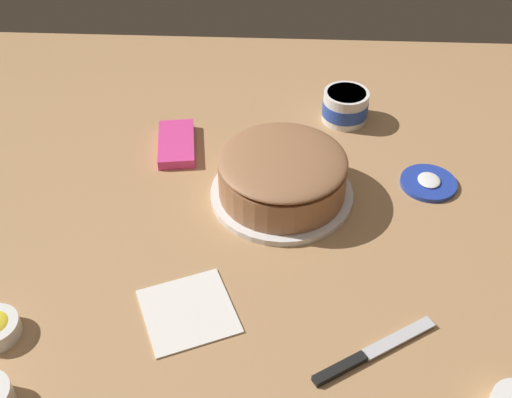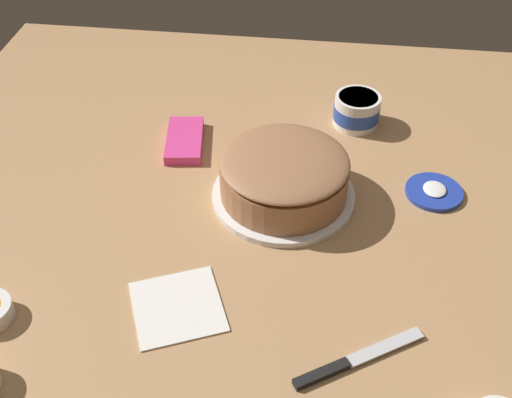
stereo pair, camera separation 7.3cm
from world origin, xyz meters
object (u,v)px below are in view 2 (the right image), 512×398
frosting_tub (357,110)px  candy_box_lower (185,140)px  frosting_tub_lid (434,192)px  paper_napkin (177,306)px  spreading_knife (348,363)px  frosted_cake (284,178)px

frosting_tub → candy_box_lower: 0.41m
frosting_tub_lid → paper_napkin: frosting_tub_lid is taller
candy_box_lower → frosting_tub: bearing=100.8°
spreading_knife → paper_napkin: (-0.08, -0.29, -0.00)m
frosting_tub → frosting_tub_lid: frosting_tub is taller
candy_box_lower → frosted_cake: bearing=49.1°
spreading_knife → candy_box_lower: bearing=-144.9°
frosting_tub → paper_napkin: bearing=-26.7°
frosted_cake → paper_napkin: frosted_cake is taller
frosting_tub → candy_box_lower: size_ratio=0.68×
paper_napkin → spreading_knife: bearing=75.0°
frosting_tub → spreading_knife: frosting_tub is taller
frosting_tub → frosted_cake: bearing=-26.8°
candy_box_lower → paper_napkin: 0.47m
frosting_tub → frosting_tub_lid: size_ratio=0.92×
paper_napkin → frosting_tub_lid: bearing=127.8°
frosted_cake → paper_napkin: 0.35m
frosting_tub → spreading_knife: size_ratio=0.52×
frosted_cake → frosting_tub: frosted_cake is taller
frosting_tub → paper_napkin: frosting_tub is taller
frosting_tub_lid → candy_box_lower: candy_box_lower is taller
frosted_cake → candy_box_lower: 0.29m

